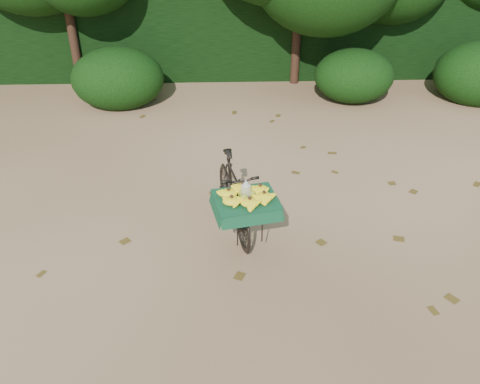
{
  "coord_description": "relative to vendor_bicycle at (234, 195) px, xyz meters",
  "views": [
    {
      "loc": [
        -1.01,
        -5.02,
        3.83
      ],
      "look_at": [
        -0.84,
        -0.24,
        0.79
      ],
      "focal_mm": 38.0,
      "sensor_mm": 36.0,
      "label": 1
    }
  ],
  "objects": [
    {
      "name": "vendor_bicycle",
      "position": [
        0.0,
        0.0,
        0.0
      ],
      "size": [
        0.9,
        1.75,
        0.95
      ],
      "rotation": [
        0.0,
        0.0,
        0.21
      ],
      "color": "black",
      "rests_on": "ground"
    },
    {
      "name": "hedge_backdrop",
      "position": [
        0.9,
        6.12,
        0.41
      ],
      "size": [
        26.0,
        1.8,
        1.8
      ],
      "primitive_type": "cube",
      "color": "black",
      "rests_on": "ground"
    },
    {
      "name": "bush_clumps",
      "position": [
        1.4,
        4.12,
        -0.04
      ],
      "size": [
        8.8,
        1.7,
        0.9
      ],
      "primitive_type": null,
      "color": "black",
      "rests_on": "ground"
    },
    {
      "name": "leaf_litter",
      "position": [
        0.9,
        0.47,
        -0.48
      ],
      "size": [
        7.0,
        7.3,
        0.01
      ],
      "primitive_type": null,
      "color": "#4D3A14",
      "rests_on": "ground"
    },
    {
      "name": "ground",
      "position": [
        0.9,
        -0.18,
        -0.49
      ],
      "size": [
        80.0,
        80.0,
        0.0
      ],
      "primitive_type": "plane",
      "color": "tan",
      "rests_on": "ground"
    }
  ]
}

